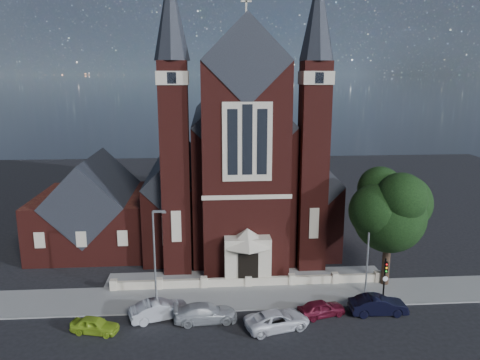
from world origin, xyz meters
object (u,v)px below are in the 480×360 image
Objects in this scene: car_lime_van at (95,325)px; car_dark_red at (321,308)px; traffic_signal at (385,275)px; street_lamp_right at (369,246)px; street_lamp_left at (155,251)px; car_navy at (378,305)px; car_silver_b at (205,313)px; parish_hall at (95,212)px; car_white_suv at (277,320)px; street_tree at (392,213)px; car_silver_a at (159,310)px; church at (236,164)px.

car_dark_red is (17.38, 1.21, 0.05)m from car_lime_van.
traffic_signal is 23.33m from car_lime_van.
car_dark_red is at bearing -146.14° from street_lamp_right.
street_lamp_left is 7.26m from car_lime_van.
street_lamp_left is 18.53m from car_navy.
parish_hall is at bearing 30.94° from car_silver_b.
car_white_suv is at bearing -150.72° from street_lamp_right.
car_silver_a is (-20.06, -4.42, -6.20)m from street_tree.
street_tree reaches higher than car_silver_b.
car_white_suv is at bearing -149.54° from street_tree.
street_lamp_right is 2.71m from traffic_signal.
street_lamp_left is 14.16m from car_dark_red.
street_lamp_right is at bearing -145.74° from street_tree.
car_silver_b is at bearing -39.95° from street_lamp_left.
car_white_suv is (5.41, -1.41, -0.02)m from car_silver_b.
street_lamp_left is at bearing 175.24° from traffic_signal.
car_silver_a is (4.60, 1.71, 0.15)m from car_lime_van.
street_lamp_right is 2.02× the size of traffic_signal.
car_dark_red is at bearing -82.41° from car_white_suv.
parish_hall is at bearing 151.78° from street_lamp_right.
street_lamp_left reaches higher than car_dark_red.
car_white_suv is 1.28× the size of car_dark_red.
street_lamp_right is 1.76× the size of car_navy.
car_lime_van is at bearing 78.58° from car_dark_red.
car_silver_b is (4.04, -3.39, -3.88)m from street_lamp_left.
car_lime_van is at bearing 93.62° from car_navy.
street_lamp_left reaches higher than traffic_signal.
parish_hall is 2.45× the size of car_white_suv.
car_white_suv is (9.01, -2.08, -0.07)m from car_silver_a.
car_silver_b is (3.60, -0.67, -0.05)m from car_silver_a.
parish_hall is 21.46m from car_silver_b.
car_silver_a is at bearing 88.85° from car_navy.
street_lamp_right reaches higher than car_silver_b.
street_lamp_left is 1.64× the size of car_silver_b.
street_tree reaches higher than street_lamp_right.
street_lamp_right is at bearing -28.22° from parish_hall.
street_lamp_left is at bearing 180.00° from street_lamp_right.
street_tree reaches higher than car_dark_red.
street_lamp_right reaches higher than traffic_signal.
street_lamp_right is 5.01m from car_navy.
church is 27.37m from car_lime_van.
street_lamp_left is at bearing -59.98° from parish_hall.
parish_hall reaches higher than car_lime_van.
car_navy is at bearing -110.20° from car_silver_a.
car_navy is (-1.07, -1.63, -1.82)m from traffic_signal.
car_silver_b is (-3.87, -22.33, -7.47)m from church.
car_navy is (4.62, -0.00, 0.10)m from car_dark_red.
street_lamp_right is at bearing -71.56° from car_dark_red.
car_dark_red is at bearing -146.00° from street_tree.
church is 3.26× the size of street_tree.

